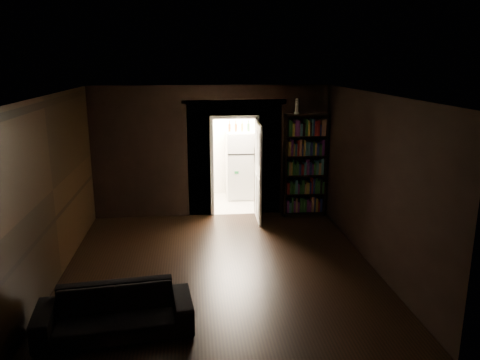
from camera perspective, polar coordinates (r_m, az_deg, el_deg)
The scene contains 9 objects.
ground at distance 7.77m, azimuth -2.49°, elevation -10.70°, with size 5.50×5.50×0.00m, color black.
room_walls at distance 8.27m, azimuth -3.14°, elevation 3.13°, with size 5.02×5.61×2.84m.
kitchen_alcove at distance 11.13m, azimuth -1.21°, elevation 3.61°, with size 2.20×1.80×2.60m.
sofa at distance 6.17m, azimuth -15.03°, elevation -14.50°, with size 1.89×0.82×0.73m, color black.
bookshelf at distance 10.15m, azimuth 7.87°, elevation 1.78°, with size 0.90×0.32×2.20m, color black.
refrigerator at distance 11.39m, azimuth 0.20°, elevation 1.88°, with size 0.74×0.68×1.65m, color silver.
door at distance 9.70m, azimuth 2.26°, elevation 0.86°, with size 0.85×0.05×2.05m, color white.
figurine at distance 9.92m, azimuth 6.93°, elevation 8.91°, with size 0.11×0.11×0.33m, color silver.
bottles at distance 11.13m, azimuth -0.13°, elevation 6.62°, with size 0.68×0.08×0.28m, color black.
Camera 1 is at (-0.40, -7.03, 3.29)m, focal length 35.00 mm.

